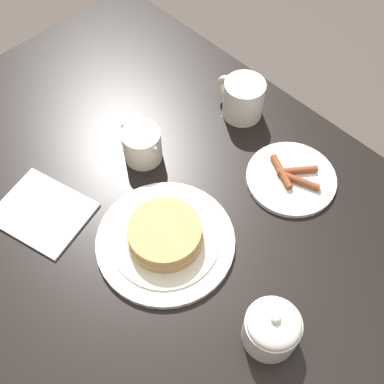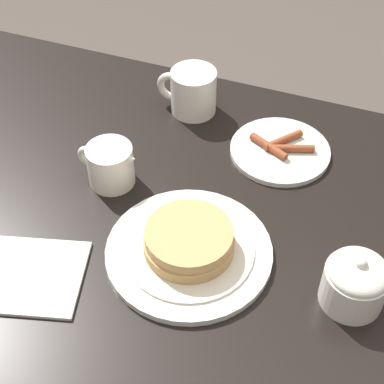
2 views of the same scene
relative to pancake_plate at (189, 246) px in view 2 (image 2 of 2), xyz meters
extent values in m
cube|color=black|center=(-0.03, 0.04, -0.03)|extent=(1.41, 1.01, 0.03)
cube|color=black|center=(0.61, -0.41, -0.40)|extent=(0.07, 0.07, 0.70)
cylinder|color=white|center=(0.00, 0.00, -0.01)|extent=(0.26, 0.26, 0.01)
cylinder|color=beige|center=(0.00, 0.00, -0.01)|extent=(0.20, 0.20, 0.00)
cylinder|color=tan|center=(0.00, 0.00, 0.01)|extent=(0.14, 0.14, 0.02)
cylinder|color=tan|center=(0.00, 0.00, 0.03)|extent=(0.14, 0.14, 0.02)
cylinder|color=silver|center=(-0.07, -0.28, -0.01)|extent=(0.18, 0.18, 0.01)
cylinder|color=brown|center=(-0.09, -0.28, 0.00)|extent=(0.08, 0.04, 0.01)
cylinder|color=brown|center=(-0.05, -0.27, 0.00)|extent=(0.08, 0.05, 0.01)
cylinder|color=brown|center=(-0.07, -0.30, 0.00)|extent=(0.06, 0.07, 0.01)
cylinder|color=silver|center=(0.12, -0.35, 0.03)|extent=(0.09, 0.09, 0.09)
torus|color=silver|center=(0.17, -0.35, 0.03)|extent=(0.06, 0.01, 0.06)
cylinder|color=brown|center=(0.12, -0.35, 0.06)|extent=(0.08, 0.08, 0.00)
cylinder|color=silver|center=(0.18, -0.11, 0.02)|extent=(0.08, 0.08, 0.07)
cone|color=silver|center=(0.15, -0.11, 0.05)|extent=(0.03, 0.04, 0.04)
torus|color=silver|center=(0.22, -0.11, 0.03)|extent=(0.04, 0.01, 0.04)
cylinder|color=silver|center=(-0.25, -0.01, 0.01)|extent=(0.09, 0.09, 0.06)
ellipsoid|color=silver|center=(-0.25, -0.01, 0.05)|extent=(0.09, 0.09, 0.03)
sphere|color=silver|center=(-0.25, -0.01, 0.07)|extent=(0.02, 0.02, 0.02)
cube|color=silver|center=(0.22, 0.13, -0.02)|extent=(0.21, 0.18, 0.01)
camera|label=1|loc=(-0.33, 0.26, 0.79)|focal=45.00mm
camera|label=2|loc=(-0.21, 0.54, 0.71)|focal=55.00mm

